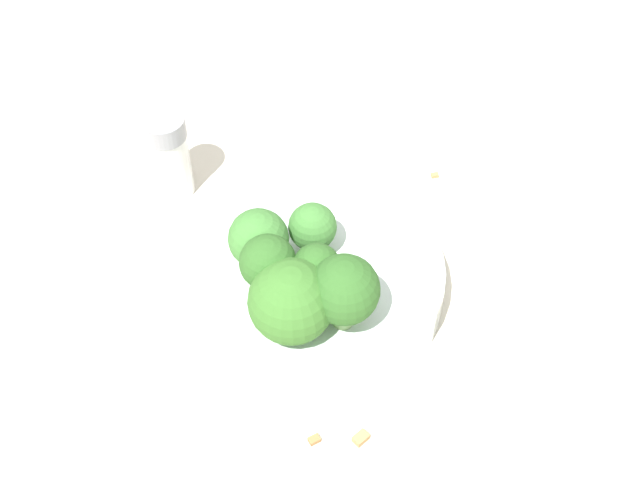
# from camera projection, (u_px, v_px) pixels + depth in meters

# --- Properties ---
(ground_plane) EXTENTS (3.00, 3.00, 0.00)m
(ground_plane) POSITION_uv_depth(u_px,v_px,m) (320.00, 297.00, 0.65)
(ground_plane) COLOR beige
(bowl) EXTENTS (0.17, 0.17, 0.04)m
(bowl) POSITION_uv_depth(u_px,v_px,m) (320.00, 282.00, 0.63)
(bowl) COLOR silver
(bowl) RESTS_ON ground_plane
(broccoli_floret_0) EXTENTS (0.05, 0.05, 0.06)m
(broccoli_floret_0) POSITION_uv_depth(u_px,v_px,m) (338.00, 292.00, 0.56)
(broccoli_floret_0) COLOR #84AD66
(broccoli_floret_0) RESTS_ON bowl
(broccoli_floret_1) EXTENTS (0.06, 0.06, 0.06)m
(broccoli_floret_1) POSITION_uv_depth(u_px,v_px,m) (291.00, 302.00, 0.56)
(broccoli_floret_1) COLOR #84AD66
(broccoli_floret_1) RESTS_ON bowl
(broccoli_floret_2) EXTENTS (0.04, 0.04, 0.05)m
(broccoli_floret_2) POSITION_uv_depth(u_px,v_px,m) (259.00, 240.00, 0.59)
(broccoli_floret_2) COLOR #84AD66
(broccoli_floret_2) RESTS_ON bowl
(broccoli_floret_3) EXTENTS (0.03, 0.03, 0.04)m
(broccoli_floret_3) POSITION_uv_depth(u_px,v_px,m) (318.00, 226.00, 0.61)
(broccoli_floret_3) COLOR #7A9E5B
(broccoli_floret_3) RESTS_ON bowl
(broccoli_floret_4) EXTENTS (0.03, 0.03, 0.05)m
(broccoli_floret_4) POSITION_uv_depth(u_px,v_px,m) (317.00, 271.00, 0.58)
(broccoli_floret_4) COLOR #84AD66
(broccoli_floret_4) RESTS_ON bowl
(broccoli_floret_5) EXTENTS (0.04, 0.04, 0.05)m
(broccoli_floret_5) POSITION_uv_depth(u_px,v_px,m) (268.00, 265.00, 0.58)
(broccoli_floret_5) COLOR #8EB770
(broccoli_floret_5) RESTS_ON bowl
(pepper_shaker) EXTENTS (0.03, 0.03, 0.08)m
(pepper_shaker) POSITION_uv_depth(u_px,v_px,m) (169.00, 155.00, 0.68)
(pepper_shaker) COLOR silver
(pepper_shaker) RESTS_ON ground_plane
(almond_crumb_0) EXTENTS (0.01, 0.01, 0.01)m
(almond_crumb_0) POSITION_uv_depth(u_px,v_px,m) (361.00, 436.00, 0.57)
(almond_crumb_0) COLOR #AD7F4C
(almond_crumb_0) RESTS_ON ground_plane
(almond_crumb_1) EXTENTS (0.00, 0.01, 0.01)m
(almond_crumb_1) POSITION_uv_depth(u_px,v_px,m) (435.00, 174.00, 0.72)
(almond_crumb_1) COLOR #AD7F4C
(almond_crumb_1) RESTS_ON ground_plane
(almond_crumb_2) EXTENTS (0.01, 0.01, 0.01)m
(almond_crumb_2) POSITION_uv_depth(u_px,v_px,m) (314.00, 438.00, 0.57)
(almond_crumb_2) COLOR olive
(almond_crumb_2) RESTS_ON ground_plane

